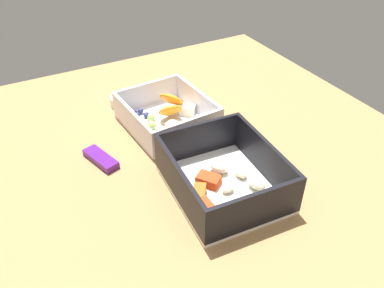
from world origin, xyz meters
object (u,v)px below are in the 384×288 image
(pasta_container, at_px, (224,179))
(candy_bar, at_px, (101,159))
(fruit_bowl, at_px, (167,116))
(paper_cup_liner, at_px, (119,101))

(pasta_container, height_order, candy_bar, pasta_container)
(fruit_bowl, height_order, paper_cup_liner, fruit_bowl)
(pasta_container, bearing_deg, paper_cup_liner, 13.37)
(fruit_bowl, xyz_separation_m, candy_bar, (-0.05, 0.14, -0.01))
(pasta_container, height_order, fruit_bowl, pasta_container)
(pasta_container, distance_m, paper_cup_liner, 0.31)
(candy_bar, height_order, paper_cup_liner, paper_cup_liner)
(candy_bar, xyz_separation_m, paper_cup_liner, (0.16, -0.09, 0.00))
(candy_bar, relative_size, paper_cup_liner, 1.93)
(fruit_bowl, bearing_deg, candy_bar, 108.05)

